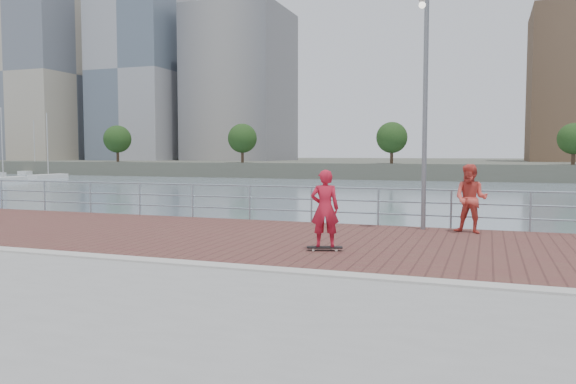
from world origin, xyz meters
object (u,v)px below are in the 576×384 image
(guardrail, at_px, (344,201))
(skateboarder, at_px, (325,208))
(street_lamp, at_px, (424,57))
(bystander, at_px, (471,199))

(guardrail, height_order, skateboarder, skateboarder)
(street_lamp, height_order, bystander, street_lamp)
(guardrail, xyz_separation_m, street_lamp, (2.37, -0.98, 3.96))
(guardrail, relative_size, street_lamp, 5.96)
(bystander, bearing_deg, skateboarder, -112.38)
(street_lamp, relative_size, bystander, 3.59)
(guardrail, distance_m, street_lamp, 4.72)
(street_lamp, xyz_separation_m, bystander, (1.25, 0.16, -3.72))
(skateboarder, bearing_deg, street_lamp, -130.85)
(guardrail, height_order, bystander, bystander)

